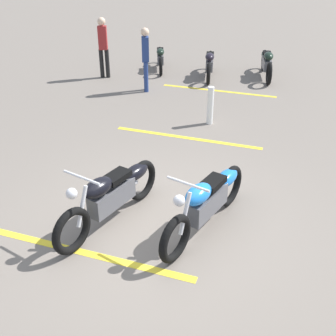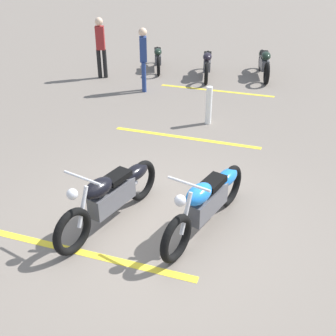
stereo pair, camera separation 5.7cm
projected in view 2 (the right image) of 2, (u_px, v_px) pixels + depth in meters
name	position (u px, v px, depth m)	size (l,w,h in m)	color
ground_plane	(159.00, 223.00, 6.17)	(60.00, 60.00, 0.00)	slate
motorcycle_bright_foreground	(208.00, 200.00, 5.88)	(2.14, 0.88, 1.04)	black
motorcycle_dark_foreground	(112.00, 194.00, 6.01)	(2.15, 0.86, 1.04)	black
motorcycle_row_far_left	(264.00, 62.00, 12.49)	(2.14, 0.47, 0.81)	black
motorcycle_row_left	(207.00, 63.00, 12.47)	(2.07, 0.43, 0.78)	black
motorcycle_row_center	(158.00, 57.00, 13.20)	(1.85, 0.65, 0.72)	black
bystander_near_row	(101.00, 45.00, 12.12)	(0.25, 0.29, 1.75)	black
bystander_secondary	(143.00, 57.00, 11.05)	(0.29, 0.25, 1.69)	navy
bollard_post	(209.00, 105.00, 9.28)	(0.14, 0.14, 0.87)	white
parking_stripe_near	(84.00, 253.00, 5.59)	(3.20, 0.12, 0.01)	yellow
parking_stripe_mid	(186.00, 138.00, 8.80)	(3.20, 0.12, 0.01)	yellow
parking_stripe_far	(216.00, 91.00, 11.51)	(3.20, 0.12, 0.01)	yellow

